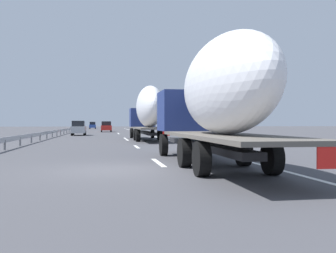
{
  "coord_description": "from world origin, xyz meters",
  "views": [
    {
      "loc": [
        -12.95,
        0.32,
        1.57
      ],
      "look_at": [
        17.05,
        -4.72,
        1.3
      ],
      "focal_mm": 40.7,
      "sensor_mm": 36.0,
      "label": 1
    }
  ],
  "objects_px": {
    "car_red_compact": "(106,127)",
    "truck_lead": "(148,111)",
    "road_sign": "(149,119)",
    "truck_trailing": "(215,97)",
    "car_silver_hatch": "(79,128)",
    "car_blue_sedan": "(93,125)"
  },
  "relations": [
    {
      "from": "car_red_compact",
      "to": "truck_lead",
      "type": "bearing_deg",
      "value": -174.12
    },
    {
      "from": "car_silver_hatch",
      "to": "road_sign",
      "type": "xyz_separation_m",
      "value": [
        9.69,
        -10.26,
        1.34
      ]
    },
    {
      "from": "truck_lead",
      "to": "car_red_compact",
      "type": "relative_size",
      "value": 3.33
    },
    {
      "from": "car_red_compact",
      "to": "car_blue_sedan",
      "type": "bearing_deg",
      "value": 5.23
    },
    {
      "from": "truck_trailing",
      "to": "car_silver_hatch",
      "type": "height_order",
      "value": "truck_trailing"
    },
    {
      "from": "truck_trailing",
      "to": "truck_lead",
      "type": "bearing_deg",
      "value": 0.0
    },
    {
      "from": "truck_lead",
      "to": "car_blue_sedan",
      "type": "bearing_deg",
      "value": 5.54
    },
    {
      "from": "car_silver_hatch",
      "to": "road_sign",
      "type": "relative_size",
      "value": 1.29
    },
    {
      "from": "truck_trailing",
      "to": "road_sign",
      "type": "distance_m",
      "value": 46.65
    },
    {
      "from": "truck_lead",
      "to": "car_silver_hatch",
      "type": "xyz_separation_m",
      "value": [
        15.7,
        7.16,
        -1.77
      ]
    },
    {
      "from": "truck_lead",
      "to": "car_silver_hatch",
      "type": "height_order",
      "value": "truck_lead"
    },
    {
      "from": "truck_trailing",
      "to": "car_blue_sedan",
      "type": "relative_size",
      "value": 3.32
    },
    {
      "from": "car_red_compact",
      "to": "road_sign",
      "type": "bearing_deg",
      "value": -143.91
    },
    {
      "from": "car_silver_hatch",
      "to": "car_red_compact",
      "type": "height_order",
      "value": "car_red_compact"
    },
    {
      "from": "car_blue_sedan",
      "to": "car_red_compact",
      "type": "xyz_separation_m",
      "value": [
        -38.78,
        -3.55,
        -0.02
      ]
    },
    {
      "from": "truck_lead",
      "to": "car_red_compact",
      "type": "height_order",
      "value": "truck_lead"
    },
    {
      "from": "truck_lead",
      "to": "road_sign",
      "type": "relative_size",
      "value": 4.32
    },
    {
      "from": "truck_lead",
      "to": "car_red_compact",
      "type": "bearing_deg",
      "value": 5.88
    },
    {
      "from": "car_red_compact",
      "to": "road_sign",
      "type": "xyz_separation_m",
      "value": [
        -9.13,
        -6.66,
        1.33
      ]
    },
    {
      "from": "truck_lead",
      "to": "road_sign",
      "type": "bearing_deg",
      "value": -6.96
    },
    {
      "from": "truck_lead",
      "to": "car_red_compact",
      "type": "distance_m",
      "value": 34.75
    },
    {
      "from": "truck_lead",
      "to": "road_sign",
      "type": "xyz_separation_m",
      "value": [
        25.39,
        -3.1,
        -0.44
      ]
    }
  ]
}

